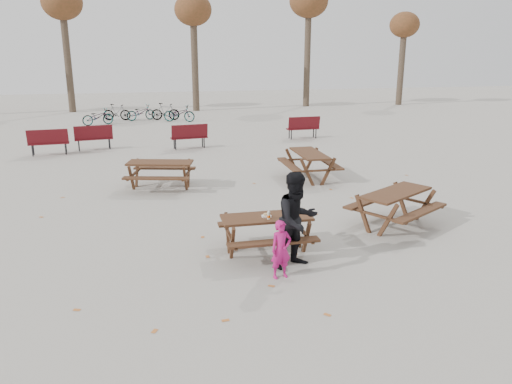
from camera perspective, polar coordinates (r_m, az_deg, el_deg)
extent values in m
plane|color=gray|center=(10.27, 1.19, -6.89)|extent=(80.00, 80.00, 0.00)
cube|color=#371D14|center=(10.00, 1.22, -2.93)|extent=(1.80, 0.70, 0.05)
cube|color=#371D14|center=(9.56, 2.04, -5.78)|extent=(1.80, 0.25, 0.05)
cube|color=#371D14|center=(10.65, 0.46, -3.43)|extent=(1.80, 0.25, 0.05)
cylinder|color=#371D14|center=(9.72, -2.71, -5.94)|extent=(0.08, 0.08, 0.73)
cylinder|color=#371D14|center=(10.27, -3.27, -4.71)|extent=(0.08, 0.08, 0.73)
cylinder|color=#371D14|center=(10.06, 5.78, -5.24)|extent=(0.08, 0.08, 0.73)
cylinder|color=#371D14|center=(10.59, 4.79, -4.09)|extent=(0.08, 0.08, 0.73)
cube|color=white|center=(9.95, 1.20, -2.78)|extent=(0.18, 0.11, 0.03)
ellipsoid|color=tan|center=(9.93, 1.20, -2.55)|extent=(0.14, 0.06, 0.05)
cylinder|color=silver|center=(9.81, 1.46, -2.70)|extent=(0.06, 0.06, 0.15)
cylinder|color=#F35A0C|center=(9.81, 1.46, -2.80)|extent=(0.07, 0.07, 0.05)
cylinder|color=white|center=(9.78, 1.46, -2.23)|extent=(0.03, 0.03, 0.02)
imported|color=#B51669|center=(9.00, 2.88, -6.58)|extent=(0.44, 0.33, 1.08)
imported|color=black|center=(9.34, 4.69, -3.23)|extent=(1.09, 0.97, 1.85)
imported|color=black|center=(28.63, -17.64, 8.19)|extent=(1.77, 1.18, 0.88)
imported|color=black|center=(30.21, -15.62, 8.78)|extent=(1.61, 0.71, 0.94)
imported|color=black|center=(29.94, -13.04, 8.86)|extent=(1.80, 1.23, 0.90)
imported|color=black|center=(29.68, -10.33, 9.03)|extent=(1.69, 0.80, 0.98)
imported|color=black|center=(28.89, -8.77, 8.87)|extent=(1.89, 1.18, 0.94)
cylinder|color=#382B21|center=(35.03, -20.70, 13.69)|extent=(0.44, 0.44, 6.30)
ellipsoid|color=brown|center=(35.13, -21.31, 19.55)|extent=(2.52, 2.52, 2.14)
cylinder|color=#382B21|center=(33.86, -7.00, 14.23)|extent=(0.44, 0.44, 5.95)
ellipsoid|color=brown|center=(33.93, -7.21, 19.98)|extent=(2.38, 2.38, 2.02)
cylinder|color=#382B21|center=(36.46, 5.88, 14.94)|extent=(0.44, 0.44, 6.65)
ellipsoid|color=brown|center=(36.59, 6.06, 20.90)|extent=(2.66, 2.66, 2.26)
cylinder|color=#382B21|center=(38.76, 16.25, 13.43)|extent=(0.44, 0.44, 5.25)
ellipsoid|color=brown|center=(38.77, 16.62, 17.85)|extent=(2.10, 2.10, 1.79)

